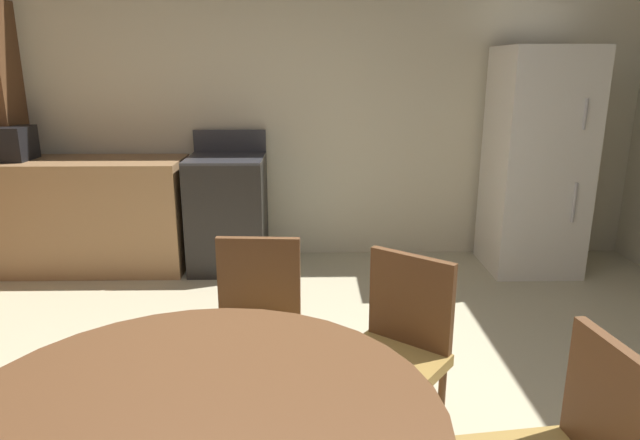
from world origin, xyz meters
The scene contains 7 objects.
wall_back centered at (0.00, 2.92, 1.35)m, with size 5.98×0.12×2.70m, color beige.
kitchen_counter centered at (-1.81, 2.52, 0.45)m, with size 1.75×0.60×0.90m, color #9E754C.
oven_range centered at (-0.59, 2.53, 0.47)m, with size 0.60×0.60×1.10m.
refrigerator centered at (1.87, 2.47, 0.88)m, with size 0.68×0.68×1.76m.
microwave centered at (-2.32, 2.52, 1.03)m, with size 0.44×0.32×0.26m, color black.
chair_northeast centered at (0.43, 0.20, 0.50)m, with size 0.56×0.56×0.87m.
chair_north centered at (-0.17, 0.42, 0.50)m, with size 0.42×0.42×0.87m.
Camera 1 is at (0.08, -1.85, 1.62)m, focal length 31.26 mm.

